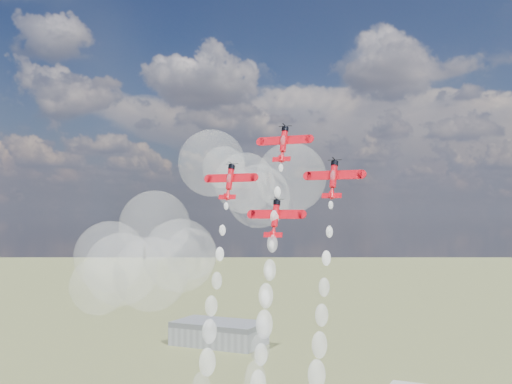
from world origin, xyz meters
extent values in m
cube|color=gray|center=(-120.00, 180.00, 5.00)|extent=(50.00, 28.00, 10.00)
cube|color=#595B60|center=(-120.00, 180.00, 11.50)|extent=(50.00, 28.00, 3.00)
cylinder|color=red|center=(-9.21, 9.52, 91.49)|extent=(1.44, 2.86, 5.54)
cylinder|color=black|center=(-9.21, 10.31, 94.26)|extent=(1.65, 1.87, 1.44)
cube|color=red|center=(-9.21, 9.95, 91.69)|extent=(12.56, 0.78, 2.04)
cube|color=white|center=(-12.61, 10.07, 91.66)|extent=(4.94, 0.19, 0.55)
cube|color=white|center=(-5.82, 10.07, 91.66)|extent=(4.94, 0.19, 0.55)
cube|color=red|center=(-9.21, 8.10, 87.08)|extent=(4.53, 0.43, 1.12)
cube|color=red|center=(-9.21, 7.30, 87.10)|extent=(0.14, 2.05, 1.77)
ellipsoid|color=silver|center=(-9.21, 8.95, 91.55)|extent=(1.13, 1.67, 2.73)
cone|color=red|center=(-9.21, 8.42, 87.85)|extent=(1.44, 2.12, 2.97)
cylinder|color=red|center=(-22.15, 7.03, 82.79)|extent=(1.44, 2.86, 5.54)
cylinder|color=black|center=(-22.15, 7.82, 85.56)|extent=(1.65, 1.87, 1.44)
cube|color=red|center=(-22.15, 7.46, 82.99)|extent=(12.56, 0.78, 2.04)
cube|color=white|center=(-25.54, 7.58, 82.95)|extent=(4.94, 0.19, 0.55)
cube|color=white|center=(-18.75, 7.58, 82.95)|extent=(4.94, 0.19, 0.55)
cube|color=red|center=(-22.15, 5.61, 78.38)|extent=(4.53, 0.43, 1.12)
cube|color=red|center=(-22.15, 4.81, 78.39)|extent=(0.14, 2.05, 1.77)
ellipsoid|color=silver|center=(-22.15, 6.46, 82.84)|extent=(1.13, 1.67, 2.73)
cone|color=red|center=(-22.15, 5.93, 79.14)|extent=(1.44, 2.12, 2.97)
cylinder|color=red|center=(3.72, 7.03, 82.79)|extent=(1.44, 2.86, 5.54)
cylinder|color=black|center=(3.72, 7.82, 85.56)|extent=(1.65, 1.87, 1.44)
cube|color=red|center=(3.72, 7.46, 82.99)|extent=(12.56, 0.78, 2.04)
cube|color=white|center=(0.32, 7.58, 82.95)|extent=(4.94, 0.19, 0.55)
cube|color=white|center=(7.12, 7.58, 82.95)|extent=(4.94, 0.19, 0.55)
cube|color=red|center=(3.72, 5.61, 78.38)|extent=(4.53, 0.43, 1.12)
cube|color=red|center=(3.72, 4.81, 78.39)|extent=(0.14, 2.05, 1.77)
ellipsoid|color=silver|center=(3.72, 6.46, 82.84)|extent=(1.13, 1.67, 2.73)
cone|color=red|center=(3.72, 5.93, 79.14)|extent=(1.44, 2.12, 2.97)
cylinder|color=red|center=(-9.21, 4.54, 74.08)|extent=(1.44, 2.86, 5.54)
cylinder|color=black|center=(-9.21, 5.33, 76.85)|extent=(1.65, 1.87, 1.44)
cube|color=red|center=(-9.21, 4.97, 74.28)|extent=(12.56, 0.78, 2.04)
cube|color=white|center=(-12.61, 5.09, 74.25)|extent=(4.94, 0.19, 0.55)
cube|color=white|center=(-5.82, 5.09, 74.25)|extent=(4.94, 0.19, 0.55)
cube|color=red|center=(-9.21, 3.12, 69.67)|extent=(4.53, 0.43, 1.12)
cube|color=red|center=(-9.21, 2.32, 69.69)|extent=(0.14, 2.05, 1.77)
ellipsoid|color=silver|center=(-9.21, 3.97, 74.14)|extent=(1.13, 1.67, 2.73)
cone|color=red|center=(-9.21, 3.45, 70.44)|extent=(1.44, 2.12, 2.97)
sphere|color=white|center=(-9.14, 7.57, 85.04)|extent=(1.03, 1.03, 1.03)
sphere|color=white|center=(-9.30, 5.94, 79.40)|extent=(1.44, 1.44, 1.44)
sphere|color=white|center=(-9.39, 4.44, 73.61)|extent=(1.86, 1.86, 1.86)
sphere|color=white|center=(-9.18, 2.69, 67.75)|extent=(2.28, 2.28, 2.28)
sphere|color=white|center=(-9.07, 1.03, 62.00)|extent=(2.70, 2.70, 2.70)
sphere|color=white|center=(-9.21, -0.73, 56.60)|extent=(3.12, 3.12, 3.12)
sphere|color=white|center=(-8.94, -2.15, 50.70)|extent=(3.53, 3.53, 3.53)
sphere|color=white|center=(-9.20, -3.62, 45.67)|extent=(3.95, 3.95, 3.95)
sphere|color=white|center=(-9.44, -5.65, 39.81)|extent=(4.37, 4.37, 4.37)
sphere|color=white|center=(-22.18, 5.16, 76.20)|extent=(1.03, 1.03, 1.03)
sphere|color=white|center=(-22.24, 3.46, 70.55)|extent=(1.44, 1.44, 1.44)
sphere|color=white|center=(-22.01, 1.75, 65.09)|extent=(1.86, 1.86, 1.86)
sphere|color=white|center=(-21.98, 0.35, 59.14)|extent=(2.28, 2.28, 2.28)
sphere|color=white|center=(-22.44, -1.42, 53.60)|extent=(2.70, 2.70, 2.70)
sphere|color=white|center=(-22.14, -2.70, 48.18)|extent=(3.12, 3.12, 3.12)
sphere|color=white|center=(-21.79, -4.21, 41.74)|extent=(3.53, 3.53, 3.53)
sphere|color=white|center=(3.68, 5.15, 76.33)|extent=(1.03, 1.03, 1.03)
sphere|color=white|center=(3.89, 3.49, 70.52)|extent=(1.44, 1.44, 1.44)
sphere|color=white|center=(3.69, 1.95, 64.96)|extent=(1.86, 1.86, 1.86)
sphere|color=white|center=(3.80, 0.05, 59.05)|extent=(2.28, 2.28, 2.28)
sphere|color=white|center=(3.65, -1.12, 53.41)|extent=(2.70, 2.70, 2.70)
sphere|color=white|center=(3.94, -3.35, 47.75)|extent=(3.12, 3.12, 3.12)
sphere|color=white|center=(3.71, -4.51, 41.99)|extent=(3.53, 3.53, 3.53)
sphere|color=white|center=(-9.27, 2.60, 67.54)|extent=(1.03, 1.03, 1.03)
sphere|color=white|center=(-9.29, 1.00, 61.69)|extent=(1.44, 1.44, 1.44)
sphere|color=white|center=(-9.44, -0.49, 56.17)|extent=(1.86, 1.86, 1.86)
sphere|color=white|center=(-9.19, -2.28, 50.49)|extent=(2.28, 2.28, 2.28)
sphere|color=white|center=(-9.03, -3.67, 44.55)|extent=(2.70, 2.70, 2.70)
sphere|color=white|center=(-9.04, -5.13, 39.00)|extent=(3.12, 3.12, 3.12)
sphere|color=white|center=(-32.25, 15.96, 87.58)|extent=(17.49, 17.49, 17.49)
sphere|color=white|center=(-30.04, 18.45, 86.60)|extent=(11.18, 11.18, 11.18)
sphere|color=white|center=(-62.37, 33.78, 70.65)|extent=(21.78, 21.78, 21.78)
sphere|color=white|center=(-54.38, 20.54, 57.40)|extent=(21.00, 21.00, 21.00)
sphere|color=white|center=(-43.80, 19.01, 63.06)|extent=(20.01, 20.01, 20.01)
sphere|color=white|center=(-63.72, 14.28, 62.36)|extent=(19.93, 19.93, 19.93)
sphere|color=white|center=(-47.23, 30.51, 62.67)|extent=(15.10, 15.10, 15.10)
sphere|color=white|center=(-14.82, 28.12, 84.05)|extent=(18.73, 18.73, 18.73)
sphere|color=white|center=(-19.41, 17.25, 78.80)|extent=(16.07, 16.07, 16.07)
sphere|color=white|center=(-28.47, 27.89, 82.85)|extent=(16.86, 16.86, 16.86)
sphere|color=white|center=(-66.77, 23.26, 57.95)|extent=(21.53, 21.53, 21.53)
sphere|color=white|center=(-70.20, 17.35, 53.56)|extent=(16.68, 16.68, 16.68)
camera|label=1|loc=(44.52, -119.75, 74.60)|focal=42.00mm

